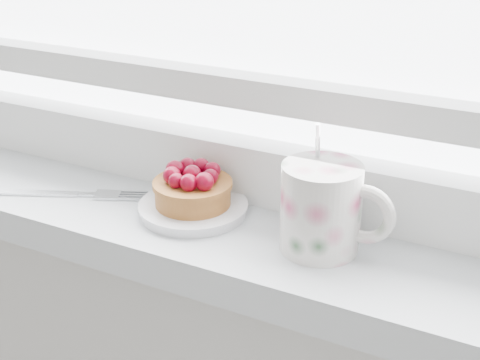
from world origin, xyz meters
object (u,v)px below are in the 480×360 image
Objects in this scene: raspberry_tart at (192,187)px; floral_mug at (324,207)px; fork at (65,194)px; saucer at (193,208)px.

floral_mug reaches higher than raspberry_tart.
raspberry_tart is at bearing 10.93° from fork.
floral_mug is at bearing -2.58° from saucer.
raspberry_tart is at bearing 177.36° from floral_mug.
saucer is at bearing 10.86° from fork.
fork is (-0.16, -0.03, -0.03)m from raspberry_tart.
raspberry_tart is 0.48× the size of fork.
saucer is at bearing 177.42° from floral_mug.
floral_mug is (0.16, -0.01, 0.04)m from saucer.
raspberry_tart is 0.16m from floral_mug.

